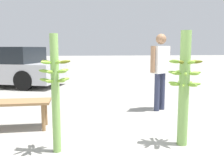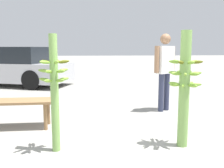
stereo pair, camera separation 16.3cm
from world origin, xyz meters
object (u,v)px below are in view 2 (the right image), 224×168
at_px(vendor_person, 165,65).
at_px(market_bench, 18,105).
at_px(banana_stalk_left, 54,89).
at_px(parked_car, 12,67).
at_px(banana_stalk_center, 184,87).

height_order(vendor_person, market_bench, vendor_person).
bearing_deg(banana_stalk_left, vendor_person, 43.40).
bearing_deg(parked_car, banana_stalk_center, -126.99).
bearing_deg(banana_stalk_left, parked_car, 110.73).
bearing_deg(banana_stalk_center, vendor_person, 80.39).
bearing_deg(vendor_person, parked_car, -77.36).
relative_size(banana_stalk_center, market_bench, 1.37).
height_order(banana_stalk_center, vendor_person, vendor_person).
distance_m(banana_stalk_left, banana_stalk_center, 1.69).
distance_m(banana_stalk_center, parked_car, 7.24).
distance_m(banana_stalk_left, market_bench, 1.32).
distance_m(banana_stalk_center, market_bench, 2.66).
relative_size(banana_stalk_center, parked_car, 0.34).
bearing_deg(market_bench, parked_car, 106.46).
bearing_deg(market_bench, vendor_person, 17.26).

